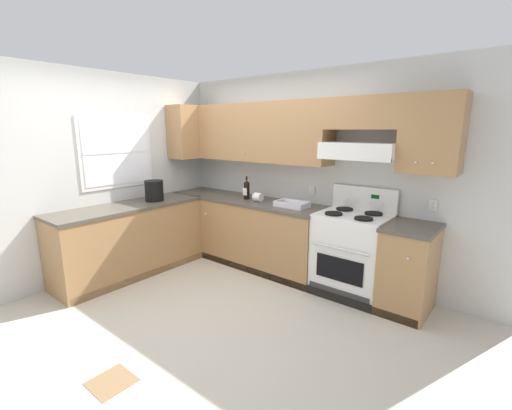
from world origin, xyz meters
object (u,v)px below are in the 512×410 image
object	(u,v)px
wine_bottle	(247,189)
bowl	(292,205)
paper_towel_roll	(258,197)
stove	(351,253)
bucket	(154,190)

from	to	relation	value
wine_bottle	bowl	world-z (taller)	wine_bottle
wine_bottle	paper_towel_roll	distance (m)	0.24
stove	paper_towel_roll	xyz separation A→B (m)	(-1.31, -0.05, 0.49)
stove	bucket	xyz separation A→B (m)	(-2.41, -0.88, 0.57)
bowl	bucket	world-z (taller)	bucket
bucket	bowl	bearing A→B (deg)	27.56
bowl	bucket	size ratio (longest dim) A/B	1.47
stove	wine_bottle	distance (m)	1.63
wine_bottle	bowl	distance (m)	0.75
wine_bottle	bowl	xyz separation A→B (m)	(0.75, -0.02, -0.11)
stove	bowl	size ratio (longest dim) A/B	3.01
wine_bottle	bucket	bearing A→B (deg)	-135.45
paper_towel_roll	bucket	bearing A→B (deg)	-142.83
stove	wine_bottle	world-z (taller)	wine_bottle
bucket	paper_towel_roll	bearing A→B (deg)	37.17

